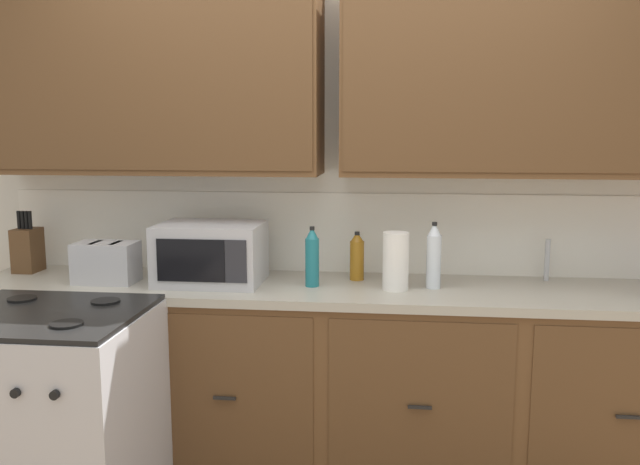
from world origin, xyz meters
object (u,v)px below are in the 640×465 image
Objects in this scene: stove_range at (50,426)px; toaster at (106,262)px; bottle_amber at (357,256)px; paper_towel_roll at (396,261)px; knife_block at (28,249)px; bottle_teal at (312,257)px; bottle_clear at (434,256)px; microwave at (211,253)px.

toaster reaches higher than stove_range.
paper_towel_roll is at bearing -44.26° from bottle_amber.
knife_block is 1.12× the size of bottle_teal.
paper_towel_roll is 0.18m from bottle_clear.
bottle_clear is (0.35, -0.13, 0.03)m from bottle_amber.
paper_towel_roll is (1.85, -0.17, 0.01)m from knife_block.
stove_range is 0.79m from toaster.
microwave is 0.50m from toaster.
bottle_teal is at bearing -141.30° from bottle_amber.
bottle_clear is at bearing -3.56° from knife_block.
stove_range is 3.06× the size of knife_block.
bottle_clear is at bearing 2.18° from toaster.
knife_block is 1.48m from bottle_teal.
bottle_teal is 0.55m from bottle_clear.
knife_block is 2.02m from bottle_clear.
knife_block is 1.03× the size of bottle_clear.
knife_block reaches higher than bottle_clear.
bottle_amber is 0.25m from bottle_teal.
knife_block is (-0.50, 0.18, 0.02)m from toaster.
bottle_teal reaches higher than toaster.
bottle_amber reaches higher than stove_range.
bottle_teal is at bearing 1.81° from toaster.
bottle_clear reaches higher than bottle_amber.
stove_range is 3.65× the size of paper_towel_roll.
paper_towel_roll is 0.94× the size of bottle_teal.
knife_block reaches higher than stove_range.
bottle_teal is at bearing -5.94° from knife_block.
microwave is 1.71× the size of toaster.
paper_towel_roll is (1.35, 0.58, 0.59)m from stove_range.
stove_range is at bearing -90.28° from toaster.
microwave is at bearing -179.55° from bottle_clear.
bottle_clear reaches higher than toaster.
microwave is at bearing 5.78° from toaster.
stove_range is 1.07m from knife_block.
knife_block is at bearing 174.59° from paper_towel_roll.
microwave is 1.74× the size of bottle_teal.
stove_range is 4.08× the size of bottle_amber.
microwave is 0.48m from bottle_teal.
toaster is 0.97m from bottle_teal.
microwave is at bearing 177.25° from paper_towel_roll.
paper_towel_roll is at bearing -3.34° from bottle_teal.
bottle_teal is (0.48, -0.02, -0.01)m from microwave.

